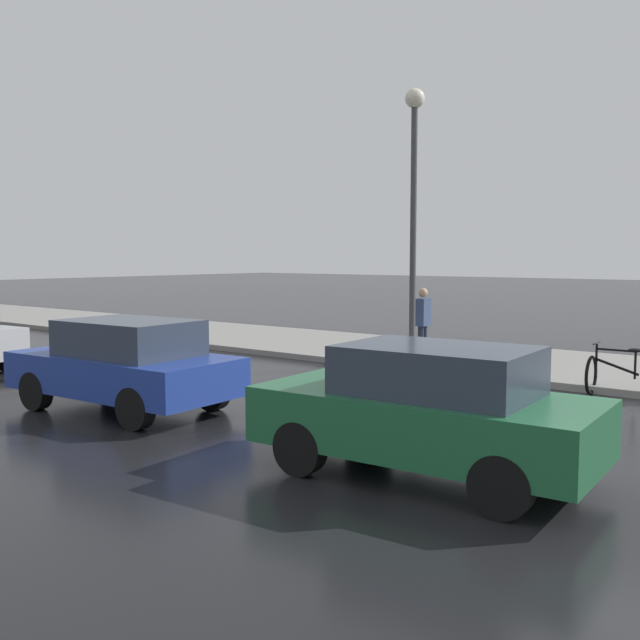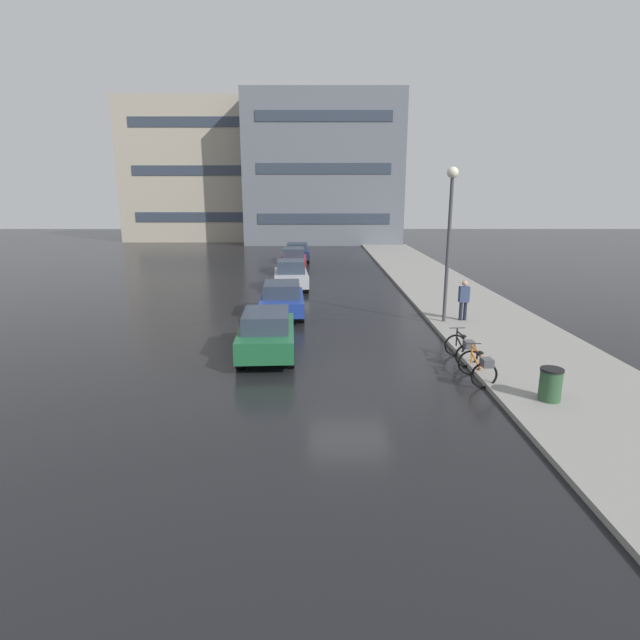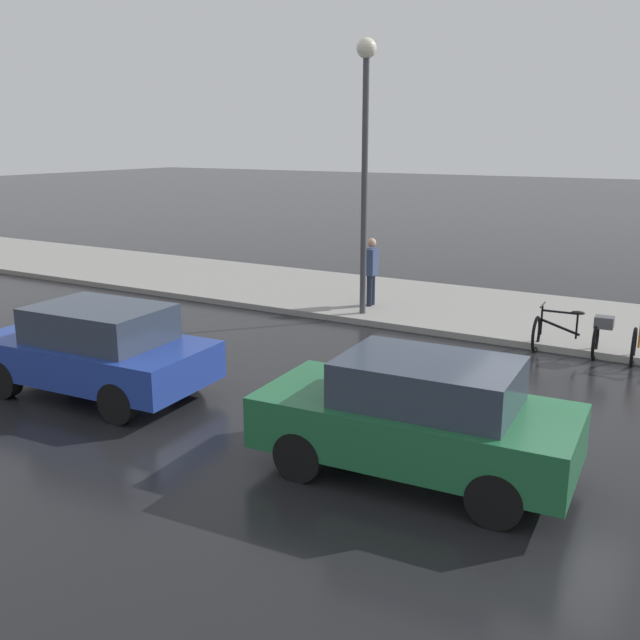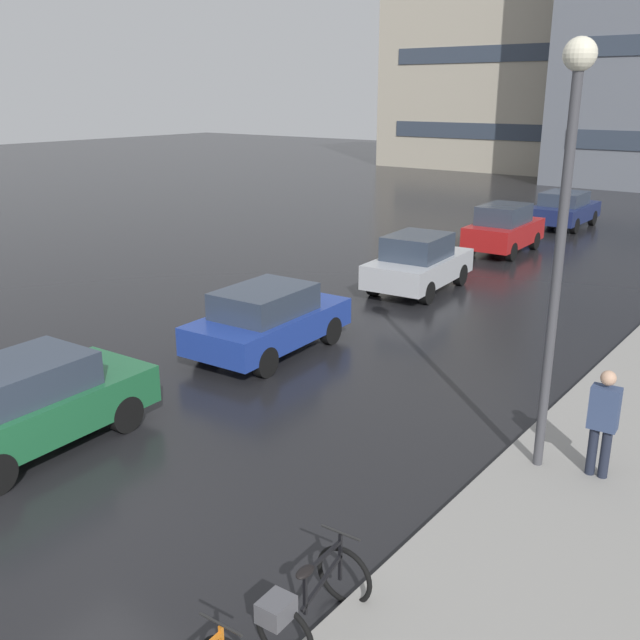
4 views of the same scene
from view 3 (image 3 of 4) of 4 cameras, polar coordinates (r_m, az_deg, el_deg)
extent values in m
plane|color=black|center=(11.29, 17.92, -7.72)|extent=(140.00, 140.00, 0.00)
cube|color=gray|center=(20.67, -6.04, 3.01)|extent=(4.80, 60.00, 0.14)
torus|color=black|center=(14.35, 23.79, -1.99)|extent=(0.74, 0.10, 0.74)
cube|color=orange|center=(14.27, 24.23, -0.92)|extent=(0.04, 0.04, 0.57)
torus|color=black|center=(14.67, 16.90, -1.08)|extent=(0.73, 0.10, 0.72)
torus|color=black|center=(14.52, 21.17, -1.59)|extent=(0.73, 0.10, 0.72)
cube|color=black|center=(14.50, 19.86, -0.50)|extent=(0.04, 0.04, 0.49)
cube|color=black|center=(14.58, 17.30, -0.02)|extent=(0.04, 0.04, 0.58)
cube|color=black|center=(14.48, 18.65, 0.61)|extent=(0.07, 0.66, 0.04)
cube|color=black|center=(14.55, 18.66, -0.55)|extent=(0.07, 0.75, 0.27)
ellipsoid|color=black|center=(14.44, 19.95, 0.55)|extent=(0.15, 0.27, 0.07)
cylinder|color=black|center=(14.51, 17.39, 1.17)|extent=(0.50, 0.05, 0.03)
cube|color=#4C4C51|center=(14.42, 21.78, -0.17)|extent=(0.30, 0.35, 0.22)
cube|color=#1E6038|center=(8.99, 7.57, -8.40)|extent=(1.97, 3.98, 0.66)
cube|color=#2D3847|center=(8.73, 8.66, -4.90)|extent=(1.55, 2.19, 0.55)
cylinder|color=black|center=(8.92, -1.66, -10.78)|extent=(0.26, 0.65, 0.64)
cylinder|color=black|center=(10.19, 2.53, -7.48)|extent=(0.26, 0.65, 0.64)
cylinder|color=black|center=(8.16, 13.84, -13.74)|extent=(0.26, 0.65, 0.64)
cylinder|color=black|center=(9.53, 16.03, -9.65)|extent=(0.26, 0.65, 0.64)
cube|color=navy|center=(12.24, -17.55, -2.87)|extent=(2.06, 4.00, 0.61)
cube|color=#2D3847|center=(11.98, -17.23, -0.27)|extent=(1.62, 2.20, 0.57)
cylinder|color=black|center=(12.68, -23.94, -4.30)|extent=(0.26, 0.65, 0.64)
cylinder|color=black|center=(13.70, -18.73, -2.47)|extent=(0.26, 0.65, 0.64)
cylinder|color=black|center=(10.98, -15.83, -6.39)|extent=(0.26, 0.65, 0.64)
cylinder|color=black|center=(12.15, -10.67, -4.07)|extent=(0.26, 0.65, 0.64)
cylinder|color=#1E2333|center=(17.32, 3.97, 2.12)|extent=(0.14, 0.14, 0.90)
cylinder|color=#1E2333|center=(17.48, 4.19, 2.23)|extent=(0.14, 0.14, 0.90)
cube|color=navy|center=(17.25, 4.13, 4.67)|extent=(0.42, 0.27, 0.64)
sphere|color=tan|center=(17.18, 4.15, 6.19)|extent=(0.22, 0.22, 0.22)
cylinder|color=#424247|center=(16.25, 3.56, 10.06)|extent=(0.14, 0.14, 5.80)
sphere|color=#F2EACC|center=(16.31, 3.74, 20.89)|extent=(0.43, 0.43, 0.43)
camera|label=1|loc=(1.88, 64.98, -52.53)|focal=40.00mm
camera|label=2|loc=(15.64, 84.22, 4.95)|focal=28.00mm
camera|label=4|loc=(17.89, 39.47, 15.72)|focal=40.00mm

